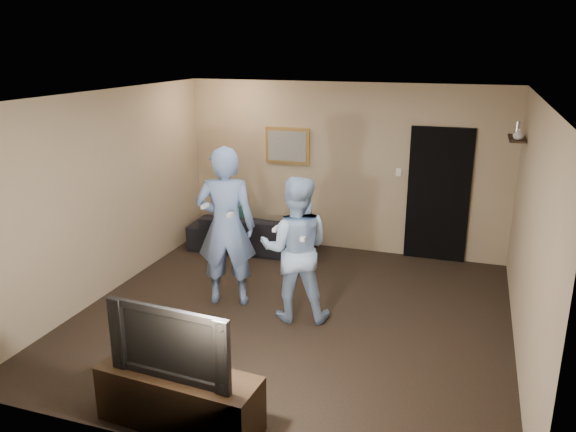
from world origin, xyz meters
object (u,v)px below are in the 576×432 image
(tv_console, at_px, (180,399))
(wii_player_right, at_px, (295,249))
(sofa, at_px, (253,232))
(television, at_px, (176,338))
(wii_player_left, at_px, (226,227))

(tv_console, xyz_separation_m, wii_player_right, (0.32, 2.21, 0.61))
(sofa, relative_size, television, 1.76)
(wii_player_left, bearing_deg, sofa, 102.40)
(sofa, bearing_deg, tv_console, 100.28)
(sofa, bearing_deg, television, 100.28)
(tv_console, height_order, television, television)
(television, distance_m, wii_player_left, 2.43)
(sofa, xyz_separation_m, television, (1.02, -4.20, 0.54))
(sofa, distance_m, television, 4.35)
(television, relative_size, wii_player_left, 0.56)
(tv_console, xyz_separation_m, wii_player_left, (-0.61, 2.35, 0.75))
(sofa, xyz_separation_m, tv_console, (1.02, -4.20, -0.04))
(sofa, height_order, television, television)
(sofa, distance_m, wii_player_right, 2.47)
(wii_player_right, bearing_deg, tv_console, -98.28)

